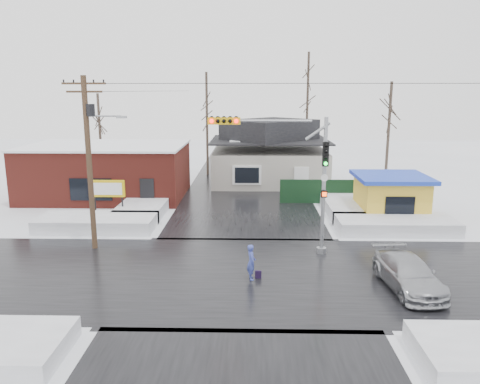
{
  "coord_description": "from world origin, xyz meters",
  "views": [
    {
      "loc": [
        0.33,
        -20.12,
        8.26
      ],
      "look_at": [
        -0.24,
        4.04,
        3.0
      ],
      "focal_mm": 35.0,
      "sensor_mm": 36.0,
      "label": 1
    }
  ],
  "objects_px": {
    "car": "(408,274)",
    "marquee_sign": "(108,190)",
    "traffic_signal": "(293,167)",
    "pedestrian": "(251,262)",
    "utility_pole": "(90,153)",
    "kiosk": "(390,196)"
  },
  "relations": [
    {
      "from": "traffic_signal",
      "to": "pedestrian",
      "type": "distance_m",
      "value": 5.52
    },
    {
      "from": "car",
      "to": "marquee_sign",
      "type": "bearing_deg",
      "value": 139.82
    },
    {
      "from": "utility_pole",
      "to": "car",
      "type": "xyz_separation_m",
      "value": [
        14.93,
        -4.89,
        -4.44
      ]
    },
    {
      "from": "traffic_signal",
      "to": "pedestrian",
      "type": "xyz_separation_m",
      "value": [
        -2.07,
        -3.5,
        -3.73
      ]
    },
    {
      "from": "kiosk",
      "to": "pedestrian",
      "type": "height_order",
      "value": "kiosk"
    },
    {
      "from": "traffic_signal",
      "to": "marquee_sign",
      "type": "bearing_deg",
      "value": 150.28
    },
    {
      "from": "utility_pole",
      "to": "kiosk",
      "type": "distance_m",
      "value": 18.95
    },
    {
      "from": "utility_pole",
      "to": "marquee_sign",
      "type": "height_order",
      "value": "utility_pole"
    },
    {
      "from": "utility_pole",
      "to": "kiosk",
      "type": "relative_size",
      "value": 1.96
    },
    {
      "from": "marquee_sign",
      "to": "pedestrian",
      "type": "height_order",
      "value": "marquee_sign"
    },
    {
      "from": "marquee_sign",
      "to": "car",
      "type": "bearing_deg",
      "value": -34.23
    },
    {
      "from": "traffic_signal",
      "to": "utility_pole",
      "type": "bearing_deg",
      "value": 177.05
    },
    {
      "from": "utility_pole",
      "to": "pedestrian",
      "type": "relative_size",
      "value": 5.59
    },
    {
      "from": "marquee_sign",
      "to": "kiosk",
      "type": "bearing_deg",
      "value": 1.55
    },
    {
      "from": "pedestrian",
      "to": "car",
      "type": "xyz_separation_m",
      "value": [
        6.64,
        -0.85,
        -0.14
      ]
    },
    {
      "from": "utility_pole",
      "to": "car",
      "type": "height_order",
      "value": "utility_pole"
    },
    {
      "from": "traffic_signal",
      "to": "kiosk",
      "type": "relative_size",
      "value": 1.52
    },
    {
      "from": "kiosk",
      "to": "car",
      "type": "bearing_deg",
      "value": -102.38
    },
    {
      "from": "pedestrian",
      "to": "car",
      "type": "bearing_deg",
      "value": -107.71
    },
    {
      "from": "traffic_signal",
      "to": "car",
      "type": "height_order",
      "value": "traffic_signal"
    },
    {
      "from": "pedestrian",
      "to": "car",
      "type": "height_order",
      "value": "pedestrian"
    },
    {
      "from": "traffic_signal",
      "to": "kiosk",
      "type": "bearing_deg",
      "value": 44.84
    }
  ]
}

